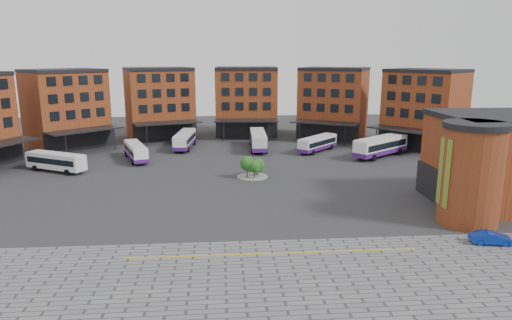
{
  "coord_description": "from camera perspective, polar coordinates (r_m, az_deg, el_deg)",
  "views": [
    {
      "loc": [
        -2.28,
        -51.1,
        17.13
      ],
      "look_at": [
        2.02,
        5.55,
        4.0
      ],
      "focal_mm": 32.0,
      "sensor_mm": 36.0,
      "label": 1
    }
  ],
  "objects": [
    {
      "name": "bus_b",
      "position": [
        78.24,
        -14.8,
        1.06
      ],
      "size": [
        5.59,
        10.12,
        2.8
      ],
      "rotation": [
        0.0,
        0.0,
        0.35
      ],
      "color": "white",
      "rests_on": "ground"
    },
    {
      "name": "bus_e",
      "position": [
        83.36,
        7.71,
        2.09
      ],
      "size": [
        8.43,
        8.68,
        2.77
      ],
      "rotation": [
        0.0,
        0.0,
        -0.76
      ],
      "color": "white",
      "rests_on": "ground"
    },
    {
      "name": "bus_d",
      "position": [
        84.45,
        0.27,
        2.54
      ],
      "size": [
        3.21,
        11.72,
        3.28
      ],
      "rotation": [
        0.0,
        0.0,
        -0.03
      ],
      "color": "silver",
      "rests_on": "ground"
    },
    {
      "name": "paving_zone",
      "position": [
        34.03,
        3.64,
        -17.22
      ],
      "size": [
        50.0,
        22.0,
        0.02
      ],
      "primitive_type": "cube",
      "color": "slate",
      "rests_on": "ground"
    },
    {
      "name": "bus_a",
      "position": [
        74.55,
        -23.74,
        -0.07
      ],
      "size": [
        9.89,
        6.68,
        2.82
      ],
      "rotation": [
        0.0,
        0.0,
        1.08
      ],
      "color": "silver",
      "rests_on": "ground"
    },
    {
      "name": "ground",
      "position": [
        53.94,
        -1.7,
        -5.51
      ],
      "size": [
        160.0,
        160.0,
        0.0
      ],
      "primitive_type": "plane",
      "color": "#28282B",
      "rests_on": "ground"
    },
    {
      "name": "yellow_line",
      "position": [
        41.08,
        2.08,
        -11.6
      ],
      "size": [
        26.0,
        0.15,
        0.02
      ],
      "primitive_type": "cube",
      "color": "gold",
      "rests_on": "paving_zone"
    },
    {
      "name": "east_building",
      "position": [
        58.38,
        27.83,
        -0.22
      ],
      "size": [
        17.4,
        15.4,
        10.6
      ],
      "color": "brown",
      "rests_on": "ground"
    },
    {
      "name": "main_building",
      "position": [
        89.93,
        -5.94,
        6.62
      ],
      "size": [
        94.14,
        42.48,
        14.6
      ],
      "color": "brown",
      "rests_on": "ground"
    },
    {
      "name": "blue_car",
      "position": [
        47.99,
        27.31,
        -8.65
      ],
      "size": [
        3.87,
        1.97,
        1.22
      ],
      "primitive_type": "imported",
      "rotation": [
        0.0,
        0.0,
        1.38
      ],
      "color": "navy",
      "rests_on": "ground"
    },
    {
      "name": "bus_c",
      "position": [
        86.39,
        -8.89,
        2.54
      ],
      "size": [
        3.62,
        11.11,
        3.07
      ],
      "rotation": [
        0.0,
        0.0,
        -0.1
      ],
      "color": "white",
      "rests_on": "ground"
    },
    {
      "name": "bus_f",
      "position": [
        81.18,
        15.33,
        1.71
      ],
      "size": [
        11.44,
        9.59,
        3.44
      ],
      "rotation": [
        0.0,
        0.0,
        -0.93
      ],
      "color": "white",
      "rests_on": "ground"
    },
    {
      "name": "tree_island",
      "position": [
        64.86,
        -0.35,
        -0.8
      ],
      "size": [
        4.4,
        4.4,
        3.2
      ],
      "color": "gray",
      "rests_on": "ground"
    }
  ]
}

